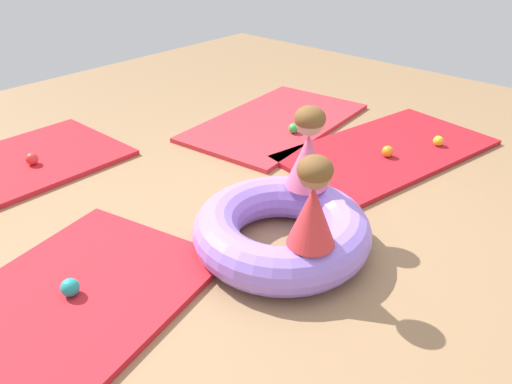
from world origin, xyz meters
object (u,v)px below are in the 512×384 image
(inflatable_cushion, at_px, (282,230))
(play_ball_green, at_px, (294,128))
(play_ball_teal, at_px, (70,287))
(play_ball_red, at_px, (32,159))
(play_ball_orange, at_px, (388,151))
(child_in_red, at_px, (313,203))
(play_ball_yellow, at_px, (438,141))
(child_in_pink, at_px, (308,148))

(inflatable_cushion, height_order, play_ball_green, inflatable_cushion)
(inflatable_cushion, bearing_deg, play_ball_teal, 154.37)
(play_ball_red, bearing_deg, play_ball_orange, -45.19)
(play_ball_green, xyz_separation_m, play_ball_orange, (0.12, -0.84, 0.00))
(play_ball_green, distance_m, play_ball_teal, 2.44)
(child_in_red, xyz_separation_m, play_ball_teal, (-0.92, 0.81, -0.42))
(inflatable_cushion, height_order, child_in_red, child_in_red)
(play_ball_green, xyz_separation_m, play_ball_yellow, (0.59, -1.04, -0.00))
(child_in_red, height_order, play_ball_red, child_in_red)
(inflatable_cushion, xyz_separation_m, play_ball_orange, (1.46, 0.12, -0.05))
(inflatable_cushion, bearing_deg, play_ball_yellow, -2.37)
(child_in_red, distance_m, play_ball_red, 2.43)
(inflatable_cushion, bearing_deg, child_in_pink, 13.47)
(play_ball_green, bearing_deg, child_in_red, -139.41)
(child_in_red, xyz_separation_m, play_ball_yellow, (2.07, 0.22, -0.42))
(inflatable_cushion, height_order, play_ball_orange, inflatable_cushion)
(play_ball_orange, bearing_deg, play_ball_red, 134.81)
(child_in_red, xyz_separation_m, play_ball_green, (1.48, 1.27, -0.42))
(child_in_red, xyz_separation_m, child_in_pink, (0.47, 0.38, 0.01))
(child_in_red, height_order, play_ball_orange, child_in_red)
(play_ball_red, distance_m, play_ball_yellow, 3.22)
(play_ball_green, height_order, play_ball_orange, play_ball_orange)
(inflatable_cushion, relative_size, play_ball_orange, 11.40)
(child_in_pink, relative_size, play_ball_teal, 5.39)
(inflatable_cushion, xyz_separation_m, play_ball_green, (1.34, 0.96, -0.05))
(play_ball_teal, height_order, play_ball_yellow, play_ball_teal)
(play_ball_yellow, distance_m, play_ball_orange, 0.51)
(play_ball_green, xyz_separation_m, play_ball_teal, (-2.40, -0.46, 0.00))
(inflatable_cushion, relative_size, play_ball_teal, 10.87)
(child_in_pink, bearing_deg, play_ball_red, 94.01)
(play_ball_red, height_order, play_ball_yellow, play_ball_red)
(child_in_pink, height_order, play_ball_red, child_in_pink)
(child_in_pink, xyz_separation_m, play_ball_yellow, (1.60, -0.16, -0.43))
(play_ball_green, height_order, play_ball_yellow, play_ball_green)
(child_in_red, bearing_deg, child_in_pink, -159.63)
(child_in_pink, relative_size, play_ball_red, 5.52)
(play_ball_red, height_order, play_ball_orange, play_ball_red)
(play_ball_green, bearing_deg, play_ball_orange, -81.66)
(child_in_red, relative_size, play_ball_yellow, 5.87)
(inflatable_cushion, distance_m, child_in_pink, 0.51)
(child_in_pink, distance_m, play_ball_yellow, 1.66)
(child_in_pink, distance_m, play_ball_red, 2.19)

